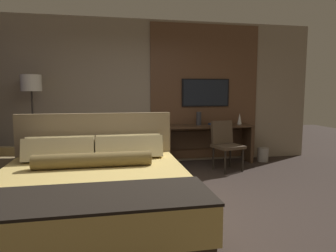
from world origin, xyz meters
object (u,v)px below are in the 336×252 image
object	(u,v)px
book	(215,124)
desk	(208,137)
desk_chair	(225,141)
armchair_by_window	(2,170)
floor_lamp	(32,91)
bed	(93,192)
waste_bin	(263,154)
tv	(206,93)
vase_short	(240,119)
vase_tall	(199,118)

from	to	relation	value
book	desk	bearing A→B (deg)	-175.62
desk_chair	armchair_by_window	bearing A→B (deg)	170.70
desk_chair	floor_lamp	world-z (taller)	floor_lamp
bed	waste_bin	bearing A→B (deg)	34.87
tv	vase_short	bearing A→B (deg)	-14.88
floor_lamp	vase_tall	size ratio (longest dim) A/B	6.51
armchair_by_window	vase_short	world-z (taller)	vase_short
floor_lamp	book	world-z (taller)	floor_lamp
floor_lamp	desk_chair	bearing A→B (deg)	-7.84
vase_tall	waste_bin	distance (m)	1.53
tv	armchair_by_window	xyz separation A→B (m)	(-3.50, -1.09, -1.14)
desk	floor_lamp	xyz separation A→B (m)	(-3.22, -0.12, 0.92)
armchair_by_window	book	world-z (taller)	book
tv	armchair_by_window	distance (m)	3.84
vase_tall	vase_short	world-z (taller)	vase_tall
book	waste_bin	world-z (taller)	book
desk	vase_tall	size ratio (longest dim) A/B	6.63
tv	armchair_by_window	bearing A→B (deg)	-162.67
tv	desk_chair	world-z (taller)	tv
floor_lamp	vase_tall	distance (m)	3.08
desk_chair	book	size ratio (longest dim) A/B	3.98
bed	floor_lamp	size ratio (longest dim) A/B	1.30
desk_chair	book	distance (m)	0.64
tv	desk_chair	distance (m)	1.17
desk_chair	floor_lamp	distance (m)	3.50
tv	floor_lamp	distance (m)	3.24
desk	waste_bin	xyz separation A→B (m)	(1.14, -0.12, -0.37)
desk_chair	tv	bearing A→B (deg)	85.34
desk	vase_tall	world-z (taller)	vase_tall
vase_tall	book	size ratio (longest dim) A/B	1.18
desk	book	size ratio (longest dim) A/B	7.79
desk	tv	size ratio (longest dim) A/B	1.76
vase_short	book	world-z (taller)	vase_short
bed	floor_lamp	xyz separation A→B (m)	(-1.11, 2.27, 1.10)
waste_bin	armchair_by_window	bearing A→B (deg)	-170.48
tv	vase_tall	xyz separation A→B (m)	(-0.19, -0.18, -0.50)
bed	book	distance (m)	3.32
desk_chair	floor_lamp	size ratio (longest dim) A/B	0.52
vase_short	waste_bin	xyz separation A→B (m)	(0.47, -0.14, -0.73)
bed	tv	distance (m)	3.50
book	waste_bin	size ratio (longest dim) A/B	0.80
vase_short	desk	bearing A→B (deg)	-179.00
desk_chair	armchair_by_window	distance (m)	3.66
bed	book	world-z (taller)	bed
vase_tall	vase_short	distance (m)	0.86
vase_short	desk_chair	bearing A→B (deg)	-132.37
desk_chair	book	bearing A→B (deg)	74.81
floor_lamp	bed	bearing A→B (deg)	-63.94
desk	vase_short	world-z (taller)	vase_short
book	bed	bearing A→B (deg)	-133.18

